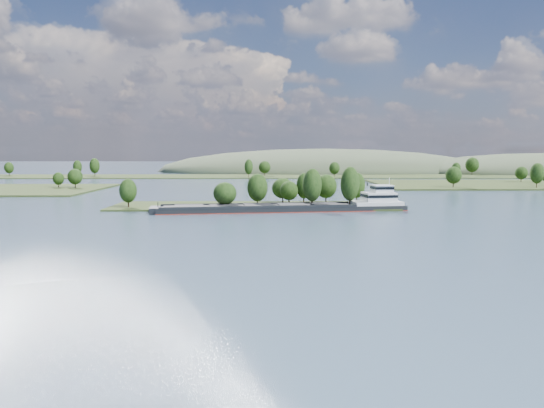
{
  "coord_description": "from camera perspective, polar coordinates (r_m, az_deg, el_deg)",
  "views": [
    {
      "loc": [
        4.88,
        -8.66,
        19.97
      ],
      "look_at": [
        6.26,
        130.0,
        6.0
      ],
      "focal_mm": 35.0,
      "sensor_mm": 36.0,
      "label": 1
    }
  ],
  "objects": [
    {
      "name": "ground",
      "position": [
        130.29,
        -2.72,
        -3.07
      ],
      "size": [
        1800.0,
        1800.0,
        0.0
      ],
      "primitive_type": "plane",
      "color": "#3E506B",
      "rests_on": "ground"
    },
    {
      "name": "tree_island",
      "position": [
        188.81,
        0.08,
        0.84
      ],
      "size": [
        100.0,
        31.03,
        15.25
      ],
      "color": "#253216",
      "rests_on": "ground"
    },
    {
      "name": "back_shoreline",
      "position": [
        408.96,
        -0.0,
        3.06
      ],
      "size": [
        900.0,
        60.0,
        15.37
      ],
      "color": "#253216",
      "rests_on": "ground"
    },
    {
      "name": "hill_west",
      "position": [
        512.03,
        5.62,
        3.49
      ],
      "size": [
        320.0,
        160.0,
        44.0
      ],
      "primitive_type": "ellipsoid",
      "color": "#3A4630",
      "rests_on": "ground"
    },
    {
      "name": "cargo_barge",
      "position": [
        176.86,
        2.86,
        -0.27
      ],
      "size": [
        85.36,
        21.42,
        11.46
      ],
      "color": "black",
      "rests_on": "ground"
    }
  ]
}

